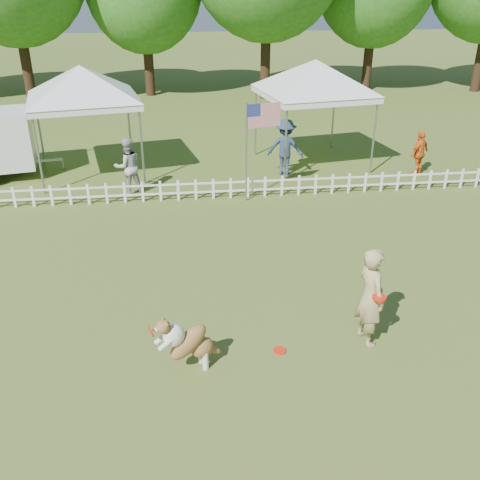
{
  "coord_description": "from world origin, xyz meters",
  "views": [
    {
      "loc": [
        -1.68,
        -7.35,
        5.73
      ],
      "look_at": [
        -0.57,
        2.0,
        1.1
      ],
      "focal_mm": 40.0,
      "sensor_mm": 36.0,
      "label": 1
    }
  ],
  "objects_px": {
    "canopy_tent_left": "(86,123)",
    "spectator_b": "(285,147)",
    "frisbee_on_turf": "(280,350)",
    "canopy_tent_right": "(313,115)",
    "spectator_a": "(128,166)",
    "handler": "(370,297)",
    "spectator_c": "(419,153)",
    "flag_pole": "(246,154)",
    "dog": "(189,342)"
  },
  "relations": [
    {
      "from": "canopy_tent_left",
      "to": "spectator_b",
      "type": "bearing_deg",
      "value": -18.79
    },
    {
      "from": "canopy_tent_right",
      "to": "spectator_c",
      "type": "distance_m",
      "value": 3.64
    },
    {
      "from": "dog",
      "to": "canopy_tent_left",
      "type": "relative_size",
      "value": 0.33
    },
    {
      "from": "frisbee_on_turf",
      "to": "spectator_c",
      "type": "distance_m",
      "value": 10.45
    },
    {
      "from": "dog",
      "to": "handler",
      "type": "bearing_deg",
      "value": -12.39
    },
    {
      "from": "handler",
      "to": "dog",
      "type": "height_order",
      "value": "handler"
    },
    {
      "from": "spectator_b",
      "to": "flag_pole",
      "type": "bearing_deg",
      "value": 72.88
    },
    {
      "from": "canopy_tent_left",
      "to": "spectator_a",
      "type": "height_order",
      "value": "canopy_tent_left"
    },
    {
      "from": "frisbee_on_turf",
      "to": "canopy_tent_left",
      "type": "distance_m",
      "value": 10.9
    },
    {
      "from": "frisbee_on_turf",
      "to": "canopy_tent_left",
      "type": "xyz_separation_m",
      "value": [
        -4.36,
        9.85,
        1.65
      ]
    },
    {
      "from": "frisbee_on_turf",
      "to": "canopy_tent_right",
      "type": "distance_m",
      "value": 10.54
    },
    {
      "from": "spectator_c",
      "to": "canopy_tent_right",
      "type": "bearing_deg",
      "value": -59.62
    },
    {
      "from": "canopy_tent_left",
      "to": "flag_pole",
      "type": "height_order",
      "value": "canopy_tent_left"
    },
    {
      "from": "spectator_b",
      "to": "canopy_tent_right",
      "type": "bearing_deg",
      "value": -119.66
    },
    {
      "from": "frisbee_on_turf",
      "to": "spectator_c",
      "type": "bearing_deg",
      "value": 54.3
    },
    {
      "from": "frisbee_on_turf",
      "to": "flag_pole",
      "type": "relative_size",
      "value": 0.08
    },
    {
      "from": "canopy_tent_right",
      "to": "flag_pole",
      "type": "relative_size",
      "value": 1.2
    },
    {
      "from": "handler",
      "to": "frisbee_on_turf",
      "type": "xyz_separation_m",
      "value": [
        -1.55,
        -0.12,
        -0.89
      ]
    },
    {
      "from": "canopy_tent_left",
      "to": "canopy_tent_right",
      "type": "distance_m",
      "value": 7.28
    },
    {
      "from": "frisbee_on_turf",
      "to": "canopy_tent_right",
      "type": "relative_size",
      "value": 0.07
    },
    {
      "from": "handler",
      "to": "spectator_b",
      "type": "relative_size",
      "value": 1.01
    },
    {
      "from": "flag_pole",
      "to": "spectator_c",
      "type": "relative_size",
      "value": 1.94
    },
    {
      "from": "spectator_a",
      "to": "spectator_b",
      "type": "height_order",
      "value": "spectator_b"
    },
    {
      "from": "handler",
      "to": "canopy_tent_left",
      "type": "bearing_deg",
      "value": 19.25
    },
    {
      "from": "canopy_tent_right",
      "to": "spectator_b",
      "type": "bearing_deg",
      "value": -147.48
    },
    {
      "from": "canopy_tent_right",
      "to": "spectator_a",
      "type": "height_order",
      "value": "canopy_tent_right"
    },
    {
      "from": "spectator_c",
      "to": "spectator_a",
      "type": "bearing_deg",
      "value": -30.1
    },
    {
      "from": "flag_pole",
      "to": "spectator_b",
      "type": "relative_size",
      "value": 1.56
    },
    {
      "from": "frisbee_on_turf",
      "to": "canopy_tent_left",
      "type": "bearing_deg",
      "value": 113.87
    },
    {
      "from": "frisbee_on_turf",
      "to": "canopy_tent_left",
      "type": "relative_size",
      "value": 0.07
    },
    {
      "from": "flag_pole",
      "to": "canopy_tent_right",
      "type": "bearing_deg",
      "value": 34.44
    },
    {
      "from": "canopy_tent_left",
      "to": "canopy_tent_right",
      "type": "relative_size",
      "value": 0.99
    },
    {
      "from": "canopy_tent_left",
      "to": "spectator_b",
      "type": "relative_size",
      "value": 1.86
    },
    {
      "from": "flag_pole",
      "to": "frisbee_on_turf",
      "type": "bearing_deg",
      "value": -108.34
    },
    {
      "from": "dog",
      "to": "flag_pole",
      "type": "relative_size",
      "value": 0.39
    },
    {
      "from": "frisbee_on_turf",
      "to": "canopy_tent_right",
      "type": "height_order",
      "value": "canopy_tent_right"
    },
    {
      "from": "handler",
      "to": "flag_pole",
      "type": "height_order",
      "value": "flag_pole"
    },
    {
      "from": "canopy_tent_right",
      "to": "spectator_b",
      "type": "xyz_separation_m",
      "value": [
        -1.07,
        -0.97,
        -0.78
      ]
    },
    {
      "from": "dog",
      "to": "spectator_c",
      "type": "relative_size",
      "value": 0.76
    },
    {
      "from": "spectator_a",
      "to": "handler",
      "type": "bearing_deg",
      "value": 98.81
    },
    {
      "from": "dog",
      "to": "spectator_a",
      "type": "height_order",
      "value": "spectator_a"
    },
    {
      "from": "spectator_a",
      "to": "canopy_tent_left",
      "type": "bearing_deg",
      "value": -77.54
    },
    {
      "from": "dog",
      "to": "frisbee_on_turf",
      "type": "relative_size",
      "value": 4.88
    },
    {
      "from": "flag_pole",
      "to": "handler",
      "type": "bearing_deg",
      "value": -95.38
    },
    {
      "from": "frisbee_on_turf",
      "to": "spectator_b",
      "type": "relative_size",
      "value": 0.13
    },
    {
      "from": "frisbee_on_turf",
      "to": "canopy_tent_right",
      "type": "bearing_deg",
      "value": 73.72
    },
    {
      "from": "frisbee_on_turf",
      "to": "spectator_c",
      "type": "xyz_separation_m",
      "value": [
        6.08,
        8.47,
        0.71
      ]
    },
    {
      "from": "dog",
      "to": "flag_pole",
      "type": "bearing_deg",
      "value": 55.49
    },
    {
      "from": "handler",
      "to": "flag_pole",
      "type": "relative_size",
      "value": 0.65
    },
    {
      "from": "canopy_tent_right",
      "to": "flag_pole",
      "type": "xyz_separation_m",
      "value": [
        -2.61,
        -3.13,
        -0.28
      ]
    }
  ]
}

